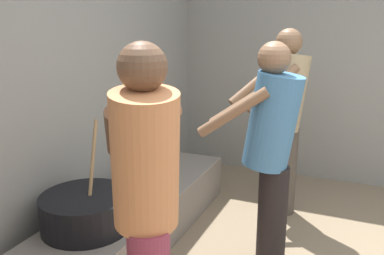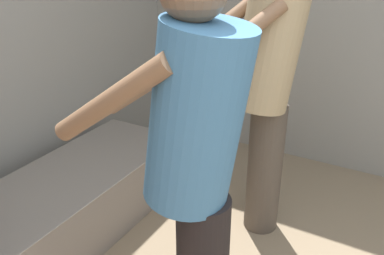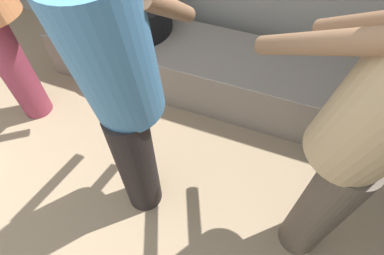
% 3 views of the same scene
% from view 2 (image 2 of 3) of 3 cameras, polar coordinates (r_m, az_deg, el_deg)
% --- Properties ---
extents(hearth_ledge, '(2.30, 0.60, 0.38)m').
position_cam_2_polar(hearth_ledge, '(2.32, -23.70, -14.58)').
color(hearth_ledge, slate).
rests_on(hearth_ledge, ground_plane).
extents(cook_in_blue_shirt, '(0.37, 0.68, 1.57)m').
position_cam_2_polar(cook_in_blue_shirt, '(1.37, 0.44, -5.06)').
color(cook_in_blue_shirt, black).
rests_on(cook_in_blue_shirt, ground_plane).
extents(cook_in_tan_shirt, '(0.71, 0.70, 1.64)m').
position_cam_2_polar(cook_in_tan_shirt, '(2.14, 10.51, 6.77)').
color(cook_in_tan_shirt, '#4C4238').
rests_on(cook_in_tan_shirt, ground_plane).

